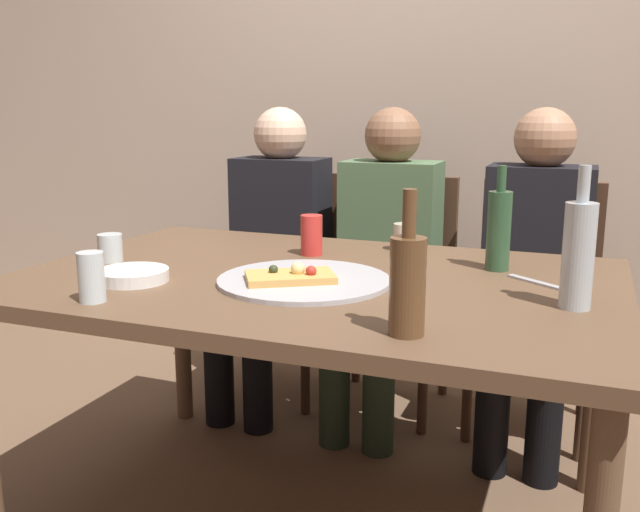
% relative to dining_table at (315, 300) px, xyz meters
% --- Properties ---
extents(back_wall, '(6.00, 0.10, 2.60)m').
position_rel_dining_table_xyz_m(back_wall, '(0.00, 1.41, 0.64)').
color(back_wall, '#BCA893').
rests_on(back_wall, ground_plane).
extents(dining_table, '(1.57, 1.04, 0.73)m').
position_rel_dining_table_xyz_m(dining_table, '(0.00, 0.00, 0.00)').
color(dining_table, brown).
rests_on(dining_table, ground_plane).
extents(pizza_tray, '(0.44, 0.44, 0.01)m').
position_rel_dining_table_xyz_m(pizza_tray, '(0.00, -0.08, 0.07)').
color(pizza_tray, '#ADADB2').
rests_on(pizza_tray, dining_table).
extents(pizza_slice_last, '(0.26, 0.23, 0.05)m').
position_rel_dining_table_xyz_m(pizza_slice_last, '(-0.02, -0.11, 0.09)').
color(pizza_slice_last, tan).
rests_on(pizza_slice_last, pizza_tray).
extents(wine_bottle, '(0.07, 0.07, 0.29)m').
position_rel_dining_table_xyz_m(wine_bottle, '(0.35, -0.39, 0.18)').
color(wine_bottle, brown).
rests_on(wine_bottle, dining_table).
extents(beer_bottle, '(0.06, 0.06, 0.29)m').
position_rel_dining_table_xyz_m(beer_bottle, '(0.44, 0.25, 0.18)').
color(beer_bottle, '#2D5133').
rests_on(beer_bottle, dining_table).
extents(water_bottle, '(0.07, 0.07, 0.32)m').
position_rel_dining_table_xyz_m(water_bottle, '(0.65, -0.07, 0.19)').
color(water_bottle, '#B2BCC1').
rests_on(water_bottle, dining_table).
extents(tumbler_near, '(0.07, 0.07, 0.08)m').
position_rel_dining_table_xyz_m(tumbler_near, '(0.14, 0.41, 0.11)').
color(tumbler_near, beige).
rests_on(tumbler_near, dining_table).
extents(tumbler_far, '(0.07, 0.07, 0.08)m').
position_rel_dining_table_xyz_m(tumbler_far, '(-0.62, -0.05, 0.11)').
color(tumbler_far, silver).
rests_on(tumbler_far, dining_table).
extents(wine_glass, '(0.06, 0.06, 0.12)m').
position_rel_dining_table_xyz_m(wine_glass, '(-0.39, -0.42, 0.13)').
color(wine_glass, silver).
rests_on(wine_glass, dining_table).
extents(soda_can, '(0.07, 0.07, 0.12)m').
position_rel_dining_table_xyz_m(soda_can, '(-0.11, 0.24, 0.13)').
color(soda_can, red).
rests_on(soda_can, dining_table).
extents(plate_stack, '(0.18, 0.18, 0.03)m').
position_rel_dining_table_xyz_m(plate_stack, '(-0.42, -0.23, 0.08)').
color(plate_stack, white).
rests_on(plate_stack, dining_table).
extents(table_knife, '(0.19, 0.15, 0.01)m').
position_rel_dining_table_xyz_m(table_knife, '(0.57, 0.12, 0.07)').
color(table_knife, '#B7B7BC').
rests_on(table_knife, dining_table).
extents(chair_left, '(0.44, 0.44, 0.90)m').
position_rel_dining_table_xyz_m(chair_left, '(-0.49, 0.92, -0.15)').
color(chair_left, '#472D1E').
rests_on(chair_left, ground_plane).
extents(chair_middle, '(0.44, 0.44, 0.90)m').
position_rel_dining_table_xyz_m(chair_middle, '(-0.03, 0.92, -0.15)').
color(chair_middle, '#472D1E').
rests_on(chair_middle, ground_plane).
extents(chair_right, '(0.44, 0.44, 0.90)m').
position_rel_dining_table_xyz_m(chair_right, '(0.51, 0.92, -0.15)').
color(chair_right, '#472D1E').
rests_on(chair_right, ground_plane).
extents(guest_in_sweater, '(0.36, 0.56, 1.17)m').
position_rel_dining_table_xyz_m(guest_in_sweater, '(-0.49, 0.77, -0.02)').
color(guest_in_sweater, black).
rests_on(guest_in_sweater, ground_plane).
extents(guest_in_beanie, '(0.36, 0.56, 1.17)m').
position_rel_dining_table_xyz_m(guest_in_beanie, '(-0.03, 0.77, -0.02)').
color(guest_in_beanie, '#4C6B47').
rests_on(guest_in_beanie, ground_plane).
extents(guest_by_wall, '(0.36, 0.56, 1.17)m').
position_rel_dining_table_xyz_m(guest_by_wall, '(0.51, 0.77, -0.02)').
color(guest_by_wall, black).
rests_on(guest_by_wall, ground_plane).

